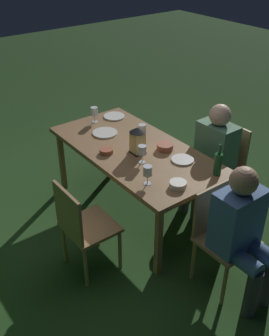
{
  "coord_description": "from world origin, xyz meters",
  "views": [
    {
      "loc": [
        -2.68,
        2.03,
        2.6
      ],
      "look_at": [
        0.0,
        0.0,
        0.52
      ],
      "focal_mm": 42.83,
      "sensor_mm": 36.0,
      "label": 1
    }
  ],
  "objects_px": {
    "chair_side_left_a": "(223,162)",
    "bowl_olives": "(165,147)",
    "wine_glass_a": "(94,112)",
    "chair_head_near": "(221,232)",
    "bowl_bread": "(106,151)",
    "lantern_centerpiece": "(138,139)",
    "plate_b": "(105,133)",
    "person_in_blue": "(243,230)",
    "wine_glass_b": "(148,172)",
    "plate_c": "(183,160)",
    "plate_a": "(114,116)",
    "bowl_salad": "(178,184)",
    "green_bottle_on_table": "(218,163)",
    "wine_glass_c": "(142,130)",
    "wine_glass_d": "(142,151)",
    "chair_side_right_a": "(82,225)",
    "person_in_green": "(211,155)",
    "dining_table": "(134,153)"
  },
  "relations": [
    {
      "from": "dining_table",
      "to": "green_bottle_on_table",
      "type": "distance_m",
      "value": 0.86
    },
    {
      "from": "chair_side_right_a",
      "to": "bowl_olives",
      "type": "distance_m",
      "value": 1.11
    },
    {
      "from": "person_in_blue",
      "to": "plate_a",
      "type": "height_order",
      "value": "person_in_blue"
    },
    {
      "from": "lantern_centerpiece",
      "to": "plate_b",
      "type": "distance_m",
      "value": 0.54
    },
    {
      "from": "person_in_blue",
      "to": "wine_glass_b",
      "type": "distance_m",
      "value": 0.87
    },
    {
      "from": "chair_head_near",
      "to": "plate_c",
      "type": "xyz_separation_m",
      "value": [
        0.7,
        -0.21,
        0.27
      ]
    },
    {
      "from": "dining_table",
      "to": "wine_glass_c",
      "type": "bearing_deg",
      "value": -61.57
    },
    {
      "from": "wine_glass_b",
      "to": "bowl_salad",
      "type": "relative_size",
      "value": 1.18
    },
    {
      "from": "bowl_olives",
      "to": "bowl_salad",
      "type": "xyz_separation_m",
      "value": [
        -0.54,
        0.33,
        -0.01
      ]
    },
    {
      "from": "chair_side_left_a",
      "to": "bowl_olives",
      "type": "xyz_separation_m",
      "value": [
        0.21,
        0.63,
        0.29
      ]
    },
    {
      "from": "dining_table",
      "to": "bowl_salad",
      "type": "xyz_separation_m",
      "value": [
        -0.74,
        0.11,
        0.08
      ]
    },
    {
      "from": "green_bottle_on_table",
      "to": "lantern_centerpiece",
      "type": "bearing_deg",
      "value": 23.98
    },
    {
      "from": "wine_glass_b",
      "to": "chair_head_near",
      "type": "bearing_deg",
      "value": -154.54
    },
    {
      "from": "person_in_blue",
      "to": "bowl_salad",
      "type": "bearing_deg",
      "value": 10.67
    },
    {
      "from": "chair_side_left_a",
      "to": "wine_glass_a",
      "type": "distance_m",
      "value": 1.45
    },
    {
      "from": "chair_head_near",
      "to": "wine_glass_a",
      "type": "bearing_deg",
      "value": -0.4
    },
    {
      "from": "bowl_olives",
      "to": "chair_side_right_a",
      "type": "bearing_deg",
      "value": 101.12
    },
    {
      "from": "green_bottle_on_table",
      "to": "person_in_green",
      "type": "bearing_deg",
      "value": -42.52
    },
    {
      "from": "bowl_olives",
      "to": "chair_side_left_a",
      "type": "bearing_deg",
      "value": -108.31
    },
    {
      "from": "plate_c",
      "to": "person_in_blue",
      "type": "bearing_deg",
      "value": 166.82
    },
    {
      "from": "chair_head_near",
      "to": "bowl_olives",
      "type": "height_order",
      "value": "chair_head_near"
    },
    {
      "from": "chair_side_left_a",
      "to": "wine_glass_b",
      "type": "relative_size",
      "value": 5.15
    },
    {
      "from": "wine_glass_b",
      "to": "bowl_olives",
      "type": "distance_m",
      "value": 0.62
    },
    {
      "from": "plate_b",
      "to": "green_bottle_on_table",
      "type": "bearing_deg",
      "value": -164.69
    },
    {
      "from": "dining_table",
      "to": "wine_glass_d",
      "type": "xyz_separation_m",
      "value": [
        -0.25,
        0.11,
        0.17
      ]
    },
    {
      "from": "wine_glass_c",
      "to": "chair_side_left_a",
      "type": "bearing_deg",
      "value": -125.72
    },
    {
      "from": "wine_glass_c",
      "to": "plate_a",
      "type": "xyz_separation_m",
      "value": [
        0.62,
        -0.1,
        -0.11
      ]
    },
    {
      "from": "bowl_olives",
      "to": "plate_c",
      "type": "bearing_deg",
      "value": 178.76
    },
    {
      "from": "wine_glass_c",
      "to": "wine_glass_d",
      "type": "height_order",
      "value": "same"
    },
    {
      "from": "wine_glass_d",
      "to": "bowl_bread",
      "type": "bearing_deg",
      "value": 25.65
    },
    {
      "from": "dining_table",
      "to": "plate_b",
      "type": "distance_m",
      "value": 0.44
    },
    {
      "from": "green_bottle_on_table",
      "to": "bowl_bread",
      "type": "relative_size",
      "value": 2.28
    },
    {
      "from": "plate_c",
      "to": "bowl_bread",
      "type": "height_order",
      "value": "bowl_bread"
    },
    {
      "from": "wine_glass_a",
      "to": "wine_glass_b",
      "type": "distance_m",
      "value": 1.32
    },
    {
      "from": "wine_glass_c",
      "to": "plate_a",
      "type": "relative_size",
      "value": 0.72
    },
    {
      "from": "bowl_olives",
      "to": "plate_b",
      "type": "bearing_deg",
      "value": 23.05
    },
    {
      "from": "wine_glass_b",
      "to": "plate_a",
      "type": "bearing_deg",
      "value": -23.1
    },
    {
      "from": "chair_head_near",
      "to": "person_in_green",
      "type": "distance_m",
      "value": 0.99
    },
    {
      "from": "chair_side_left_a",
      "to": "person_in_green",
      "type": "xyz_separation_m",
      "value": [
        0.0,
        0.2,
        0.15
      ]
    },
    {
      "from": "chair_side_left_a",
      "to": "bowl_olives",
      "type": "distance_m",
      "value": 0.72
    },
    {
      "from": "plate_b",
      "to": "bowl_olives",
      "type": "relative_size",
      "value": 1.65
    },
    {
      "from": "chair_side_left_a",
      "to": "bowl_bread",
      "type": "xyz_separation_m",
      "value": [
        0.49,
        1.11,
        0.28
      ]
    },
    {
      "from": "wine_glass_d",
      "to": "bowl_salad",
      "type": "height_order",
      "value": "wine_glass_d"
    },
    {
      "from": "chair_side_left_a",
      "to": "chair_side_right_a",
      "type": "bearing_deg",
      "value": 90.0
    },
    {
      "from": "plate_a",
      "to": "bowl_salad",
      "type": "bearing_deg",
      "value": 165.72
    },
    {
      "from": "plate_b",
      "to": "plate_c",
      "type": "xyz_separation_m",
      "value": [
        -0.88,
        -0.26,
        0.0
      ]
    },
    {
      "from": "person_in_blue",
      "to": "chair_head_near",
      "type": "bearing_deg",
      "value": -0.0
    },
    {
      "from": "chair_side_left_a",
      "to": "bowl_bread",
      "type": "height_order",
      "value": "chair_side_left_a"
    },
    {
      "from": "person_in_blue",
      "to": "green_bottle_on_table",
      "type": "height_order",
      "value": "person_in_blue"
    },
    {
      "from": "bowl_salad",
      "to": "lantern_centerpiece",
      "type": "bearing_deg",
      "value": -7.22
    }
  ]
}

